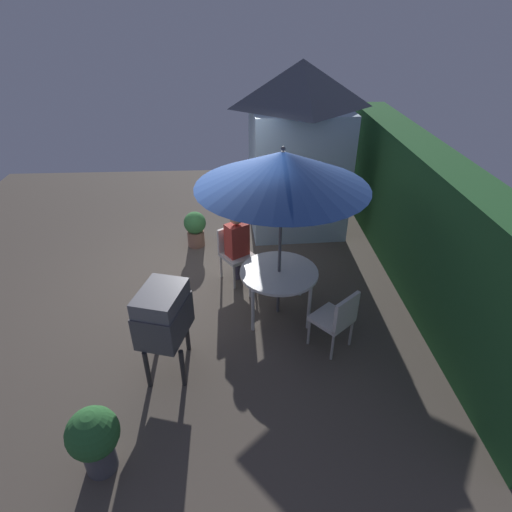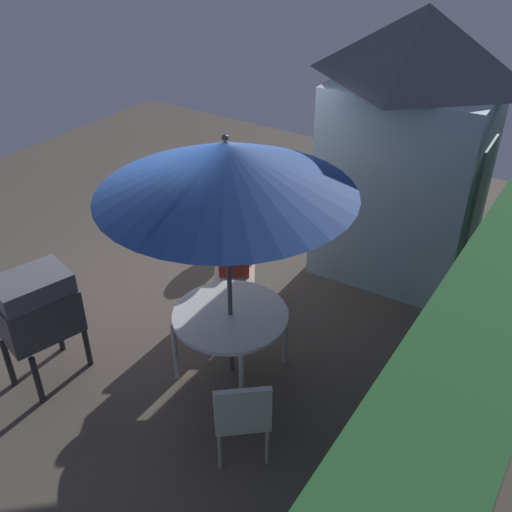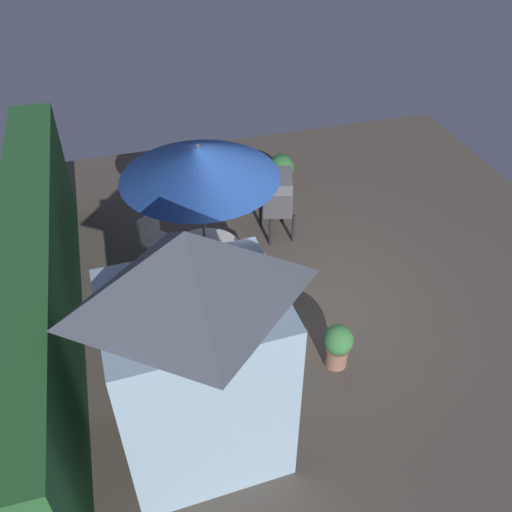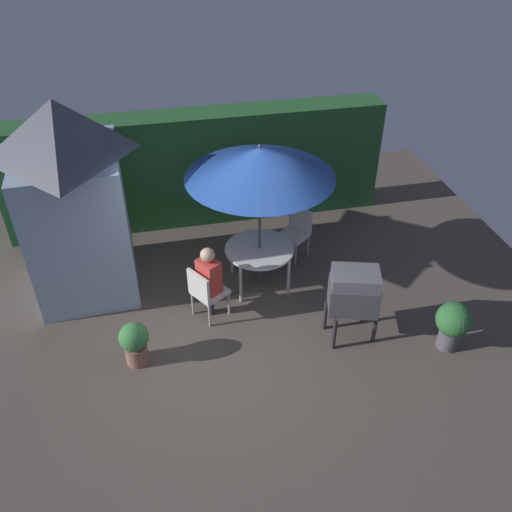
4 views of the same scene
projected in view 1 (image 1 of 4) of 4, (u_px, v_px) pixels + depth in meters
name	position (u px, v px, depth m)	size (l,w,h in m)	color
ground_plane	(202.00, 286.00, 6.97)	(11.00, 11.00, 0.00)	brown
hedge_backdrop	(423.00, 223.00, 6.56)	(7.11, 0.67, 2.16)	#28602D
garden_shed	(299.00, 149.00, 7.95)	(1.65, 1.94, 3.19)	#9EBCD1
patio_table	(279.00, 275.00, 6.07)	(1.13, 1.13, 0.73)	white
patio_umbrella	(283.00, 169.00, 5.24)	(2.25, 2.25, 2.54)	#4C4C51
bbq_grill	(163.00, 315.00, 5.02)	(0.81, 0.67, 1.20)	#47474C
chair_near_shed	(234.00, 250.00, 6.95)	(0.64, 0.64, 0.90)	silver
chair_far_side	(337.00, 318.00, 5.48)	(0.65, 0.65, 0.90)	silver
potted_plant_by_shed	(94.00, 438.00, 4.05)	(0.51, 0.51, 0.79)	#4C4C51
potted_plant_by_grill	(195.00, 227.00, 7.93)	(0.41, 0.41, 0.69)	#936651
person_in_red	(237.00, 238.00, 6.75)	(0.39, 0.42, 1.26)	#CC3D33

